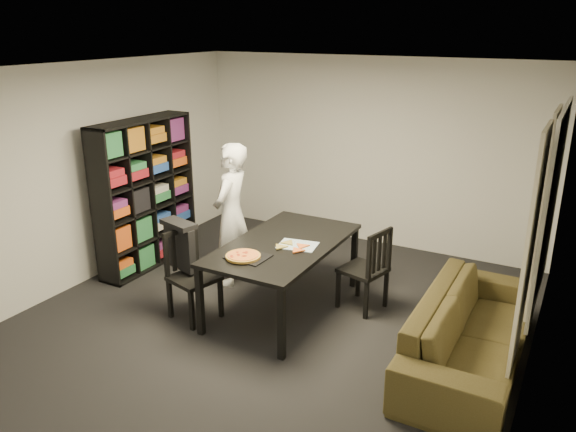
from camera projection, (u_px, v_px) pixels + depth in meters
The scene contains 16 objects.
room at pixel (267, 206), 5.52m from camera, with size 5.01×5.51×2.61m.
window_pane at pixel (551, 207), 4.83m from camera, with size 0.02×1.40×1.60m, color black.
window_frame at pixel (550, 207), 4.83m from camera, with size 0.03×1.52×1.72m, color white.
curtain_left at pixel (527, 264), 4.55m from camera, with size 0.03×0.70×2.25m, color beige.
curtain_right at pixel (540, 225), 5.41m from camera, with size 0.03×0.70×2.25m, color beige.
bookshelf at pixel (145, 194), 7.10m from camera, with size 0.35×1.50×1.90m, color black.
dining_table at pixel (284, 249), 6.01m from camera, with size 1.04×1.87×0.78m.
chair_left at pixel (188, 268), 5.93m from camera, with size 0.55×0.55×0.96m.
chair_right at pixel (370, 265), 6.04m from camera, with size 0.53×0.53×0.95m.
draped_jacket at pixel (180, 243), 5.94m from camera, with size 0.46×0.29×0.53m.
person at pixel (231, 215), 6.63m from camera, with size 0.63×0.41×1.72m, color white.
baking_tray at pixel (248, 257), 5.61m from camera, with size 0.40×0.32×0.01m, color black.
pepperoni_pizza at pixel (243, 256), 5.58m from camera, with size 0.35×0.35×0.03m.
kitchen_towel at pixel (298, 245), 5.91m from camera, with size 0.40×0.30×0.01m, color silver.
pizza_slices at pixel (292, 246), 5.85m from camera, with size 0.37×0.31×0.01m, color #E38546, non-canonical shape.
sofa at pixel (472, 331), 5.13m from camera, with size 2.26×0.88×0.66m, color #3D3218.
Camera 1 is at (2.69, -4.52, 3.00)m, focal length 35.00 mm.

